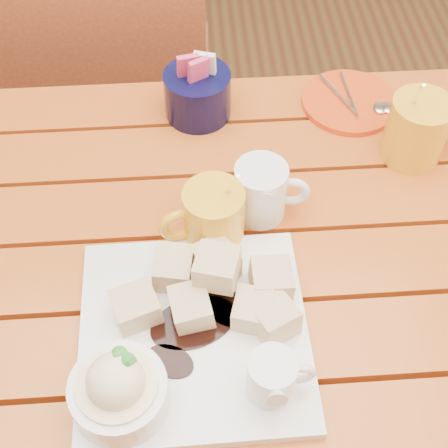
{
  "coord_description": "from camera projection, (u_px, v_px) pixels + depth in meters",
  "views": [
    {
      "loc": [
        -0.0,
        -0.47,
        1.45
      ],
      "look_at": [
        0.03,
        0.02,
        0.82
      ],
      "focal_mm": 50.0,
      "sensor_mm": 36.0,
      "label": 1
    }
  ],
  "objects": [
    {
      "name": "table",
      "position": [
        205.0,
        309.0,
        0.93
      ],
      "size": [
        1.2,
        0.79,
        0.75
      ],
      "color": "#AF4C16",
      "rests_on": "ground"
    },
    {
      "name": "dessert_plate",
      "position": [
        183.0,
        341.0,
        0.74
      ],
      "size": [
        0.28,
        0.28,
        0.11
      ],
      "rotation": [
        0.0,
        0.0,
        0.01
      ],
      "color": "white",
      "rests_on": "table"
    },
    {
      "name": "coffee_mug_left",
      "position": [
        212.0,
        216.0,
        0.84
      ],
      "size": [
        0.12,
        0.08,
        0.14
      ],
      "rotation": [
        0.0,
        0.0,
        0.24
      ],
      "color": "gold",
      "rests_on": "table"
    },
    {
      "name": "coffee_mug_right",
      "position": [
        419.0,
        129.0,
        0.93
      ],
      "size": [
        0.13,
        0.09,
        0.15
      ],
      "rotation": [
        0.0,
        0.0,
        0.25
      ],
      "color": "gold",
      "rests_on": "table"
    },
    {
      "name": "cream_pitcher",
      "position": [
        262.0,
        190.0,
        0.87
      ],
      "size": [
        0.11,
        0.09,
        0.09
      ],
      "rotation": [
        0.0,
        0.0,
        -0.13
      ],
      "color": "white",
      "rests_on": "table"
    },
    {
      "name": "sugar_caddy",
      "position": [
        198.0,
        93.0,
        1.0
      ],
      "size": [
        0.11,
        0.11,
        0.12
      ],
      "color": "black",
      "rests_on": "table"
    },
    {
      "name": "orange_saucer",
      "position": [
        350.0,
        102.0,
        1.04
      ],
      "size": [
        0.16,
        0.16,
        0.02
      ],
      "rotation": [
        0.0,
        0.0,
        0.21
      ],
      "color": "red",
      "rests_on": "table"
    },
    {
      "name": "chair_far",
      "position": [
        107.0,
        85.0,
        1.4
      ],
      "size": [
        0.48,
        0.48,
        0.96
      ],
      "rotation": [
        0.0,
        0.0,
        3.09
      ],
      "color": "brown",
      "rests_on": "ground"
    }
  ]
}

